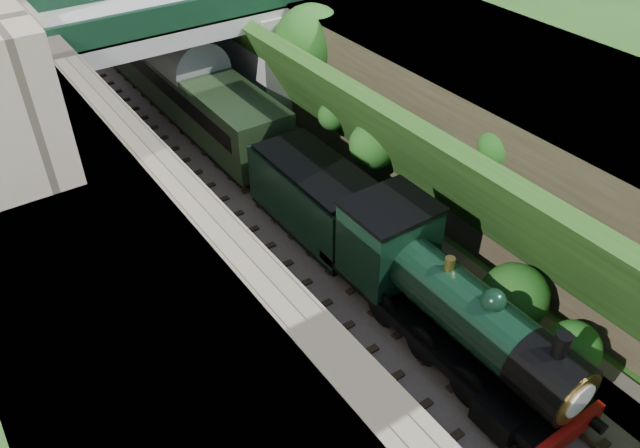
% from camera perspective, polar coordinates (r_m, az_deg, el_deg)
% --- Properties ---
extents(trackbed, '(10.00, 90.00, 0.20)m').
position_cam_1_polar(trackbed, '(30.82, -10.37, 5.91)').
color(trackbed, '#473F38').
rests_on(trackbed, ground).
extents(retaining_wall, '(1.00, 90.00, 7.00)m').
position_cam_1_polar(retaining_wall, '(27.79, -21.42, 8.20)').
color(retaining_wall, '#756B56').
rests_on(retaining_wall, ground).
extents(street_plateau_right, '(8.00, 90.00, 6.25)m').
position_cam_1_polar(street_plateau_right, '(33.85, 4.04, 15.17)').
color(street_plateau_right, '#262628').
rests_on(street_plateau_right, ground).
extents(embankment_slope, '(4.46, 90.00, 6.36)m').
position_cam_1_polar(embankment_slope, '(29.09, 1.09, 10.71)').
color(embankment_slope, '#1E4714').
rests_on(embankment_slope, ground).
extents(track_left, '(2.50, 90.00, 0.20)m').
position_cam_1_polar(track_left, '(30.14, -13.80, 4.94)').
color(track_left, black).
rests_on(track_left, trackbed).
extents(track_right, '(2.50, 90.00, 0.20)m').
position_cam_1_polar(track_right, '(31.16, -8.42, 6.83)').
color(track_right, black).
rests_on(track_right, trackbed).
extents(road_bridge, '(16.00, 6.40, 7.25)m').
position_cam_1_polar(road_bridge, '(32.72, -12.84, 15.34)').
color(road_bridge, gray).
rests_on(road_bridge, ground).
extents(tree, '(3.60, 3.80, 6.60)m').
position_cam_1_polar(tree, '(30.99, -0.78, 16.13)').
color(tree, black).
rests_on(tree, ground).
extents(locomotive, '(3.10, 10.22, 3.83)m').
position_cam_1_polar(locomotive, '(20.34, 11.53, -7.18)').
color(locomotive, black).
rests_on(locomotive, trackbed).
extents(tender, '(2.70, 6.00, 3.05)m').
position_cam_1_polar(tender, '(24.76, -0.35, 2.15)').
color(tender, black).
rests_on(tender, trackbed).
extents(coach_front, '(2.90, 18.00, 3.70)m').
position_cam_1_polar(coach_front, '(34.36, -12.61, 12.76)').
color(coach_front, black).
rests_on(coach_front, trackbed).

